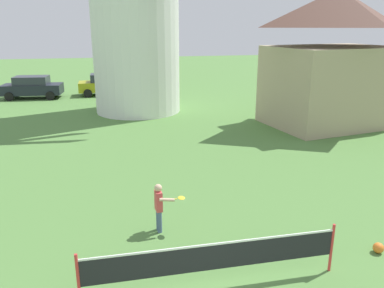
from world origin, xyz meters
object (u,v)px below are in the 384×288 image
(stray_ball, at_px, (378,248))
(chapel, at_px, (332,61))
(player_far, at_px, (160,205))
(parked_car_black, at_px, (32,87))
(tennis_net, at_px, (214,257))
(parked_car_mustard, at_px, (106,84))

(stray_ball, height_order, chapel, chapel)
(player_far, bearing_deg, stray_ball, -23.30)
(parked_car_black, bearing_deg, tennis_net, -72.89)
(player_far, relative_size, stray_ball, 5.22)
(parked_car_mustard, bearing_deg, player_far, -86.81)
(parked_car_black, bearing_deg, chapel, -34.36)
(tennis_net, height_order, player_far, player_far)
(stray_ball, bearing_deg, player_far, 156.70)
(parked_car_black, bearing_deg, parked_car_mustard, 3.84)
(tennis_net, relative_size, parked_car_mustard, 1.31)
(tennis_net, height_order, parked_car_black, parked_car_black)
(player_far, distance_m, parked_car_black, 21.36)
(parked_car_mustard, height_order, chapel, chapel)
(player_far, relative_size, chapel, 0.17)
(tennis_net, distance_m, chapel, 15.16)
(tennis_net, relative_size, player_far, 4.06)
(player_far, relative_size, parked_car_black, 0.31)
(tennis_net, height_order, stray_ball, tennis_net)
(player_far, distance_m, chapel, 13.90)
(tennis_net, xyz_separation_m, stray_ball, (4.05, 0.38, -0.56))
(tennis_net, relative_size, chapel, 0.69)
(parked_car_mustard, bearing_deg, parked_car_black, -176.16)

